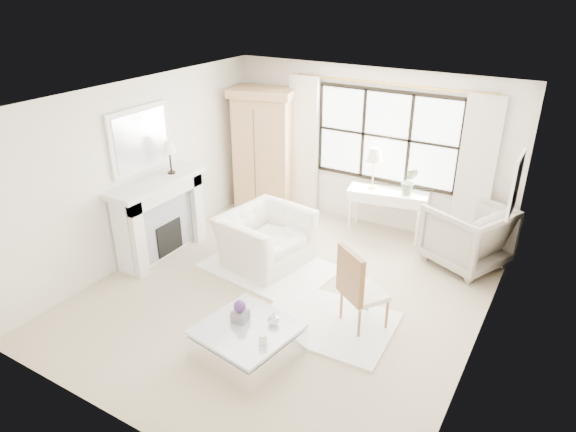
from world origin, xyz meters
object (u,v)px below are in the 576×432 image
object	(u,v)px
coffee_table	(248,341)
club_armchair	(265,239)
console_table	(386,213)
armoire	(264,149)

from	to	relation	value
coffee_table	club_armchair	bearing A→B (deg)	126.07
console_table	club_armchair	world-z (taller)	club_armchair
armoire	console_table	world-z (taller)	armoire
console_table	coffee_table	size ratio (longest dim) A/B	1.20
console_table	coffee_table	bearing A→B (deg)	-104.85
club_armchair	coffee_table	world-z (taller)	club_armchair
armoire	coffee_table	world-z (taller)	armoire
armoire	coffee_table	size ratio (longest dim) A/B	1.97
club_armchair	coffee_table	xyz separation A→B (m)	(0.98, -1.89, -0.22)
armoire	console_table	bearing A→B (deg)	-12.27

